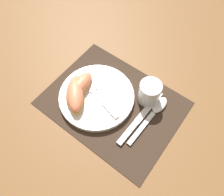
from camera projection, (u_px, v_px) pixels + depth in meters
The scene contains 10 objects.
ground_plane at pixel (113, 103), 0.69m from camera, with size 3.00×3.00×0.00m, color brown.
placemat at pixel (113, 103), 0.69m from camera, with size 0.41×0.32×0.00m.
plate at pixel (97, 96), 0.69m from camera, with size 0.24×0.24×0.02m.
juice_glass at pixel (149, 93), 0.67m from camera, with size 0.07×0.07×0.08m.
knife at pixel (140, 118), 0.66m from camera, with size 0.03×0.22×0.01m.
spoon at pixel (155, 111), 0.67m from camera, with size 0.04×0.20×0.01m.
fork at pixel (95, 93), 0.68m from camera, with size 0.19×0.07×0.00m.
citrus_wedge_0 at pixel (81, 85), 0.68m from camera, with size 0.06×0.11×0.04m.
citrus_wedge_1 at pixel (74, 90), 0.68m from camera, with size 0.09×0.12×0.03m.
citrus_wedge_2 at pixel (75, 95), 0.66m from camera, with size 0.12×0.13×0.04m.
Camera 1 is at (0.19, -0.26, 0.61)m, focal length 35.00 mm.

